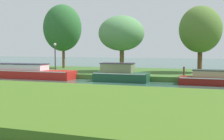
# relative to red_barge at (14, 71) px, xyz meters

# --- Properties ---
(ground_plane) EXTENTS (120.00, 120.00, 0.00)m
(ground_plane) POSITION_rel_red_barge_xyz_m (7.80, -1.20, -0.59)
(ground_plane) COLOR #32584D
(riverbank_far) EXTENTS (72.00, 10.00, 0.40)m
(riverbank_far) POSITION_rel_red_barge_xyz_m (7.80, 5.80, -0.39)
(riverbank_far) COLOR #3F6529
(riverbank_far) RESTS_ON ground_plane
(riverbank_near) EXTENTS (72.00, 10.00, 0.40)m
(riverbank_near) POSITION_rel_red_barge_xyz_m (7.80, -10.20, -0.39)
(riverbank_near) COLOR #44681F
(riverbank_near) RESTS_ON ground_plane
(red_barge) EXTENTS (10.96, 1.94, 1.81)m
(red_barge) POSITION_rel_red_barge_xyz_m (0.00, 0.00, 0.00)
(red_barge) COLOR red
(red_barge) RESTS_ON ground_plane
(forest_narrowboat) EXTENTS (4.28, 1.55, 1.47)m
(forest_narrowboat) POSITION_rel_red_barge_xyz_m (9.94, -0.00, 0.01)
(forest_narrowboat) COLOR #1A432B
(forest_narrowboat) RESTS_ON ground_plane
(maroon_cruiser) EXTENTS (5.90, 1.50, 1.09)m
(maroon_cruiser) POSITION_rel_red_barge_xyz_m (17.43, -0.00, -0.13)
(maroon_cruiser) COLOR maroon
(maroon_cruiser) RESTS_ON ground_plane
(willow_tree_left) EXTENTS (4.40, 3.71, 7.11)m
(willow_tree_left) POSITION_rel_red_barge_xyz_m (0.86, 7.47, 4.31)
(willow_tree_left) COLOR brown
(willow_tree_left) RESTS_ON riverbank_far
(willow_tree_centre) EXTENTS (4.37, 4.18, 5.32)m
(willow_tree_centre) POSITION_rel_red_barge_xyz_m (8.56, 4.83, 3.44)
(willow_tree_centre) COLOR brown
(willow_tree_centre) RESTS_ON riverbank_far
(willow_tree_right) EXTENTS (3.85, 3.98, 6.07)m
(willow_tree_right) POSITION_rel_red_barge_xyz_m (15.69, 6.12, 3.74)
(willow_tree_right) COLOR brown
(willow_tree_right) RESTS_ON riverbank_far
(lamp_post) EXTENTS (0.24, 0.24, 2.70)m
(lamp_post) POSITION_rel_red_barge_xyz_m (2.99, 2.07, 1.53)
(lamp_post) COLOR #333338
(lamp_post) RESTS_ON riverbank_far
(mooring_post_near) EXTENTS (0.15, 0.15, 0.77)m
(mooring_post_near) POSITION_rel_red_barge_xyz_m (14.69, 1.50, 0.20)
(mooring_post_near) COLOR brown
(mooring_post_near) RESTS_ON riverbank_far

